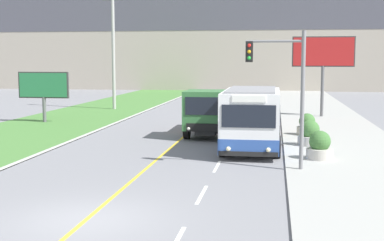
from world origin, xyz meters
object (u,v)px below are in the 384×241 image
city_bus (252,120)px  billboard_large (323,55)px  utility_pole_far (113,47)px  planter_round_second (310,134)px  planter_round_third (307,125)px  dump_truck (210,113)px  traffic_light_mast (285,82)px  billboard_small (44,87)px  planter_round_near (320,147)px

city_bus → billboard_large: size_ratio=1.00×
utility_pole_far → planter_round_second: bearing=-48.8°
utility_pole_far → planter_round_second: 24.00m
city_bus → planter_round_third: bearing=61.7°
dump_truck → planter_round_second: bearing=-27.0°
utility_pole_far → dump_truck: bearing=-55.8°
planter_round_second → planter_round_third: (0.07, 3.71, -0.01)m
planter_round_third → traffic_light_mast: bearing=-98.6°
billboard_large → planter_round_third: bearing=-99.3°
dump_truck → billboard_small: bearing=158.0°
billboard_small → planter_round_third: billboard_small is taller
city_bus → billboard_large: (4.57, 15.61, 3.12)m
billboard_large → billboard_small: billboard_large is taller
traffic_light_mast → planter_round_second: (1.39, 5.98, -2.85)m
dump_truck → planter_round_third: size_ratio=5.49×
dump_truck → billboard_large: (7.10, 11.19, 3.28)m
dump_truck → utility_pole_far: utility_pole_far is taller
billboard_large → planter_round_near: bearing=-95.0°
city_bus → planter_round_second: bearing=30.7°
city_bus → billboard_large: bearing=73.7°
traffic_light_mast → city_bus: bearing=108.5°
planter_round_near → planter_round_second: (-0.18, 3.71, 0.01)m
planter_round_third → city_bus: bearing=-118.3°
billboard_small → planter_round_second: size_ratio=2.84×
billboard_small → billboard_large: bearing=18.3°
city_bus → traffic_light_mast: size_ratio=1.11×
billboard_small → planter_round_second: 19.06m
planter_round_near → planter_round_third: planter_round_near is taller
traffic_light_mast → billboard_small: traffic_light_mast is taller
city_bus → billboard_small: size_ratio=1.69×
utility_pole_far → planter_round_third: bearing=-41.9°
billboard_small → city_bus: bearing=-32.5°
utility_pole_far → billboard_small: (-1.87, -10.09, -2.89)m
utility_pole_far → billboard_small: 10.67m
dump_truck → billboard_small: 13.02m
dump_truck → planter_round_third: (5.43, 0.98, -0.72)m
traffic_light_mast → billboard_small: size_ratio=1.53×
planter_round_third → billboard_large: bearing=80.7°
planter_round_third → billboard_small: bearing=167.5°
planter_round_near → city_bus: bearing=146.0°
utility_pole_far → traffic_light_mast: size_ratio=1.95×
dump_truck → billboard_large: bearing=57.6°
city_bus → utility_pole_far: 23.47m
dump_truck → planter_round_near: bearing=-49.3°
traffic_light_mast → planter_round_third: traffic_light_mast is taller
utility_pole_far → billboard_large: 17.67m
city_bus → billboard_small: billboard_small is taller
billboard_small → planter_round_third: bearing=-12.5°
city_bus → planter_round_third: (2.90, 5.40, -0.89)m
city_bus → dump_truck: (-2.53, 4.41, -0.16)m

